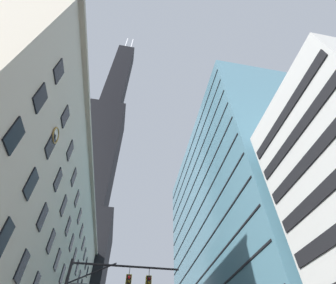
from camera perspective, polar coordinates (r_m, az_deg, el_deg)
name	(u,v)px	position (r m, az deg, el deg)	size (l,w,h in m)	color
station_building	(23,265)	(45.15, -30.93, -23.67)	(13.89, 66.41, 29.13)	beige
dark_skyscraper	(89,180)	(104.93, -18.16, -8.62)	(25.70, 25.70, 213.83)	black
glass_office_midrise	(234,229)	(56.56, 15.35, -19.24)	(16.58, 49.56, 51.61)	teal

